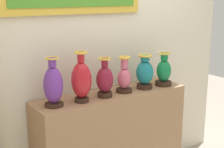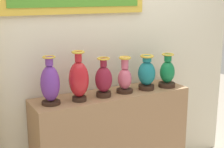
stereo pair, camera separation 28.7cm
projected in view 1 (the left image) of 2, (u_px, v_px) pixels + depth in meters
The scene contains 8 objects.
display_shelf at pixel (112, 143), 3.03m from camera, with size 1.45×0.38×0.97m, color #99704C.
back_wall at pixel (96, 41), 3.00m from camera, with size 3.13×0.14×2.79m.
vase_violet at pixel (53, 85), 2.54m from camera, with size 0.15×0.15×0.39m.
vase_crimson at pixel (81, 80), 2.64m from camera, with size 0.17×0.17×0.42m.
vase_burgundy at pixel (105, 80), 2.78m from camera, with size 0.15×0.15×0.34m.
vase_rose at pixel (124, 78), 2.92m from camera, with size 0.15×0.15×0.33m.
vase_teal at pixel (145, 73), 3.03m from camera, with size 0.16×0.16×0.33m.
vase_emerald at pixel (164, 72), 3.14m from camera, with size 0.16×0.16×0.32m.
Camera 1 is at (-1.58, -2.30, 1.83)m, focal length 52.23 mm.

